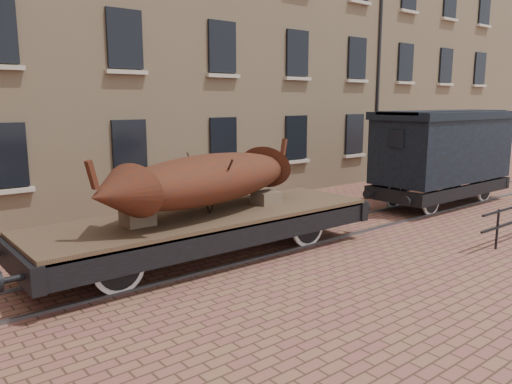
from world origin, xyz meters
TOP-DOWN VIEW (x-y plane):
  - ground at (0.00, 0.00)m, footprint 90.00×90.00m
  - warehouse_cream at (3.00, 9.99)m, footprint 40.00×10.19m
  - rail_track at (0.00, 0.00)m, footprint 30.00×1.52m
  - flatcar_wagon at (-2.96, -0.00)m, footprint 9.19×2.49m
  - iron_boat at (-2.92, -0.00)m, footprint 6.29×3.08m
  - goods_van at (6.80, -0.00)m, footprint 6.35×2.32m

SIDE VIEW (x-z plane):
  - ground at x=0.00m, z-range 0.00..0.00m
  - rail_track at x=0.00m, z-range 0.00..0.06m
  - flatcar_wagon at x=-2.96m, z-range 0.17..1.56m
  - iron_boat at x=-2.92m, z-range 1.12..2.64m
  - goods_van at x=6.80m, z-range 0.42..3.70m
  - warehouse_cream at x=3.00m, z-range 0.00..14.00m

